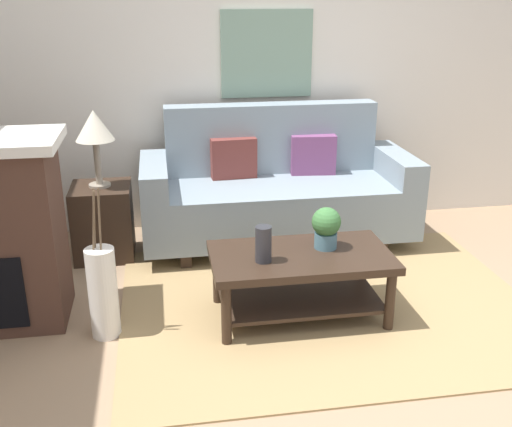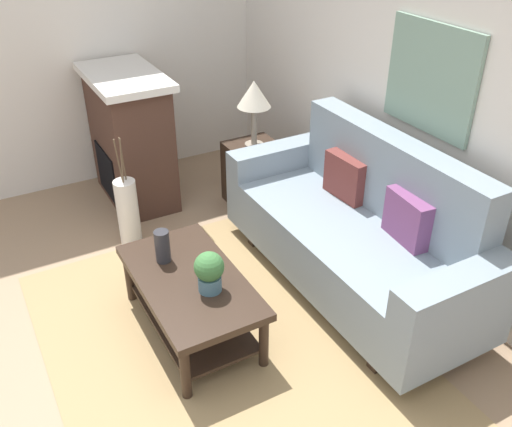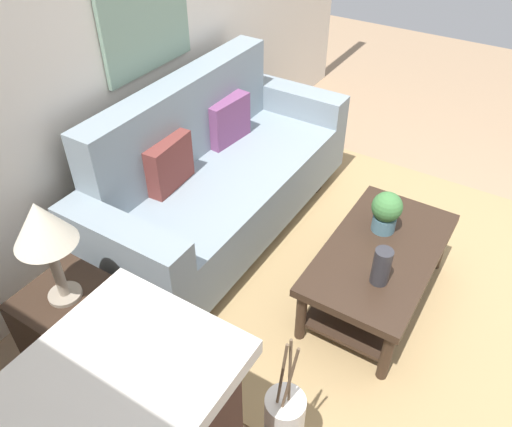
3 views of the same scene
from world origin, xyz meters
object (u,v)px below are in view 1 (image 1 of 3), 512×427
(couch, at_px, (276,191))
(framed_painting, at_px, (267,54))
(potted_plant_tabletop, at_px, (326,226))
(tabletop_vase, at_px, (263,244))
(floor_vase, at_px, (103,293))
(table_lamp, at_px, (94,129))
(throw_pillow_plum, at_px, (313,155))
(coffee_table, at_px, (301,271))
(side_table, at_px, (103,221))
(throw_pillow_maroon, at_px, (234,158))

(couch, relative_size, framed_painting, 2.83)
(couch, distance_m, potted_plant_tabletop, 1.17)
(tabletop_vase, distance_m, potted_plant_tabletop, 0.44)
(potted_plant_tabletop, bearing_deg, floor_vase, -176.28)
(tabletop_vase, relative_size, framed_painting, 0.29)
(couch, height_order, table_lamp, table_lamp)
(potted_plant_tabletop, height_order, floor_vase, potted_plant_tabletop)
(throw_pillow_plum, bearing_deg, coffee_table, -107.16)
(side_table, relative_size, table_lamp, 0.98)
(coffee_table, bearing_deg, throw_pillow_plum, 72.84)
(throw_pillow_plum, relative_size, tabletop_vase, 1.64)
(table_lamp, height_order, framed_painting, framed_painting)
(throw_pillow_plum, xyz_separation_m, potted_plant_tabletop, (-0.25, -1.28, -0.11))
(side_table, distance_m, table_lamp, 0.71)
(couch, bearing_deg, tabletop_vase, -104.57)
(coffee_table, relative_size, tabletop_vase, 5.01)
(table_lamp, bearing_deg, tabletop_vase, -50.18)
(couch, height_order, coffee_table, couch)
(framed_painting, bearing_deg, coffee_table, -93.05)
(floor_vase, bearing_deg, potted_plant_tabletop, 3.72)
(table_lamp, height_order, floor_vase, table_lamp)
(floor_vase, bearing_deg, throw_pillow_plum, 40.58)
(potted_plant_tabletop, distance_m, floor_vase, 1.39)
(coffee_table, height_order, tabletop_vase, tabletop_vase)
(floor_vase, bearing_deg, coffee_table, 1.22)
(coffee_table, bearing_deg, framed_painting, 86.95)
(tabletop_vase, height_order, side_table, tabletop_vase)
(coffee_table, bearing_deg, floor_vase, -178.78)
(potted_plant_tabletop, bearing_deg, couch, 93.94)
(throw_pillow_maroon, relative_size, tabletop_vase, 1.64)
(throw_pillow_maroon, xyz_separation_m, table_lamp, (-1.03, -0.19, 0.31))
(coffee_table, height_order, floor_vase, floor_vase)
(tabletop_vase, bearing_deg, side_table, 129.82)
(coffee_table, xyz_separation_m, framed_painting, (0.09, 1.69, 1.13))
(throw_pillow_plum, bearing_deg, side_table, -173.47)
(throw_pillow_plum, distance_m, tabletop_vase, 1.57)
(tabletop_vase, distance_m, floor_vase, 0.98)
(throw_pillow_plum, distance_m, floor_vase, 2.14)
(throw_pillow_plum, bearing_deg, potted_plant_tabletop, -100.86)
(tabletop_vase, relative_size, potted_plant_tabletop, 0.84)
(throw_pillow_maroon, xyz_separation_m, framed_painting, (0.33, 0.34, 0.77))
(framed_painting, bearing_deg, couch, -90.00)
(throw_pillow_maroon, xyz_separation_m, side_table, (-1.03, -0.19, -0.40))
(table_lamp, bearing_deg, side_table, 0.00)
(table_lamp, bearing_deg, coffee_table, -42.29)
(floor_vase, bearing_deg, framed_painting, 53.32)
(throw_pillow_plum, height_order, floor_vase, throw_pillow_plum)
(couch, height_order, framed_painting, framed_painting)
(potted_plant_tabletop, relative_size, framed_painting, 0.35)
(throw_pillow_maroon, bearing_deg, framed_painting, 46.34)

